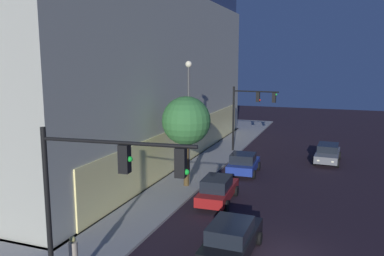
# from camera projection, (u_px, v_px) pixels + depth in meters

# --- Properties ---
(modern_building) EXTENTS (35.64, 30.64, 16.96)m
(modern_building) POSITION_uv_depth(u_px,v_px,m) (43.00, 64.00, 38.05)
(modern_building) COLOR #4C4C51
(modern_building) RESTS_ON ground
(traffic_light_near_corner) EXTENTS (0.70, 5.28, 6.35)m
(traffic_light_near_corner) POSITION_uv_depth(u_px,v_px,m) (100.00, 185.00, 12.60)
(traffic_light_near_corner) COLOR black
(traffic_light_near_corner) RESTS_ON sidewalk_corner
(traffic_light_far_corner) EXTENTS (0.49, 4.33, 6.15)m
(traffic_light_far_corner) POSITION_uv_depth(u_px,v_px,m) (250.00, 106.00, 36.72)
(traffic_light_far_corner) COLOR black
(traffic_light_far_corner) RESTS_ON sidewalk_corner
(street_lamp_sidewalk) EXTENTS (0.44, 0.44, 8.51)m
(street_lamp_sidewalk) POSITION_uv_depth(u_px,v_px,m) (189.00, 109.00, 26.52)
(street_lamp_sidewalk) COLOR #444444
(street_lamp_sidewalk) RESTS_ON sidewalk_corner
(sidewalk_tree) EXTENTS (3.30, 3.30, 6.19)m
(sidewalk_tree) POSITION_uv_depth(u_px,v_px,m) (186.00, 121.00, 26.51)
(sidewalk_tree) COLOR #4B391E
(sidewalk_tree) RESTS_ON sidewalk_corner
(pedestrian_waiting) EXTENTS (0.36, 0.36, 1.83)m
(pedestrian_waiting) POSITION_uv_depth(u_px,v_px,m) (73.00, 254.00, 15.25)
(pedestrian_waiting) COLOR #4C473D
(pedestrian_waiting) RESTS_ON sidewalk_corner
(car_black) EXTENTS (4.69, 2.14, 1.65)m
(car_black) POSITION_uv_depth(u_px,v_px,m) (232.00, 238.00, 17.53)
(car_black) COLOR black
(car_black) RESTS_ON ground
(car_red) EXTENTS (4.61, 2.08, 1.65)m
(car_red) POSITION_uv_depth(u_px,v_px,m) (218.00, 189.00, 24.25)
(car_red) COLOR maroon
(car_red) RESTS_ON ground
(car_blue) EXTENTS (4.11, 2.38, 1.63)m
(car_blue) POSITION_uv_depth(u_px,v_px,m) (243.00, 163.00, 30.51)
(car_blue) COLOR navy
(car_blue) RESTS_ON ground
(car_grey) EXTENTS (4.85, 2.25, 1.52)m
(car_grey) POSITION_uv_depth(u_px,v_px,m) (328.00, 153.00, 34.06)
(car_grey) COLOR slate
(car_grey) RESTS_ON ground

